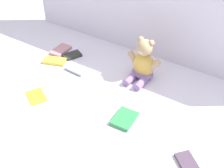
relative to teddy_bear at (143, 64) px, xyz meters
name	(u,v)px	position (x,y,z in m)	size (l,w,h in m)	color
ground_plane	(118,87)	(-0.07, -0.15, -0.09)	(3.20, 3.20, 0.00)	silver
backdrop_drape	(154,5)	(-0.07, 0.24, 0.24)	(1.75, 0.03, 0.66)	silver
teddy_bear	(143,64)	(0.00, 0.00, 0.00)	(0.21, 0.18, 0.25)	#E5B24C
book_case_0	(187,163)	(0.44, -0.43, -0.09)	(0.07, 0.11, 0.02)	#513F51
book_case_1	(77,69)	(-0.36, -0.14, -0.09)	(0.08, 0.13, 0.02)	#8F939C
book_case_2	(124,119)	(0.08, -0.35, -0.08)	(0.10, 0.13, 0.02)	#33964E
book_case_3	(36,96)	(-0.40, -0.45, -0.09)	(0.09, 0.13, 0.01)	gold
book_case_4	(55,61)	(-0.53, -0.15, -0.08)	(0.07, 0.14, 0.02)	yellow
book_case_5	(61,50)	(-0.57, -0.04, -0.08)	(0.08, 0.14, 0.02)	#BD7D89
book_case_6	(72,55)	(-0.48, -0.05, -0.09)	(0.07, 0.11, 0.02)	#292B25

